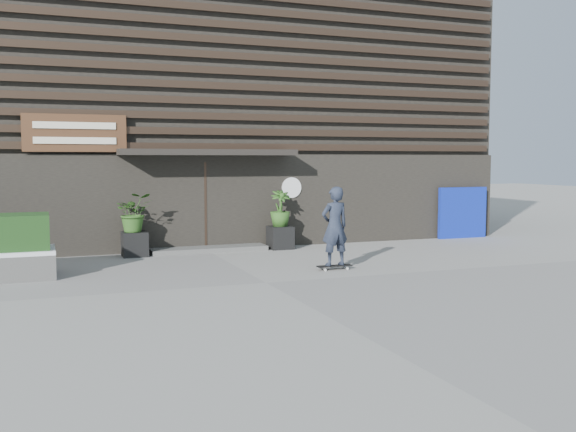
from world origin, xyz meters
name	(u,v)px	position (x,y,z in m)	size (l,w,h in m)	color
ground	(266,283)	(0.00, 0.00, 0.00)	(80.00, 80.00, 0.00)	gray
entrance_step	(209,249)	(0.00, 4.60, 0.06)	(3.00, 0.80, 0.12)	#4C4C4A
planter_pot_left	(135,244)	(-1.90, 4.40, 0.30)	(0.60, 0.60, 0.60)	black
bamboo_left	(134,212)	(-1.90, 4.40, 1.08)	(0.86, 0.75, 0.96)	#2D591E
planter_pot_right	(280,238)	(1.90, 4.40, 0.30)	(0.60, 0.60, 0.60)	black
bamboo_right	(280,208)	(1.90, 4.40, 1.08)	(0.54, 0.54, 0.96)	#2D591E
blue_tarp	(462,213)	(7.86, 4.70, 0.77)	(1.63, 0.12, 1.53)	#0B1D97
building	(168,110)	(0.00, 9.96, 3.99)	(18.00, 11.00, 8.00)	black
skateboarder	(335,226)	(1.86, 0.89, 0.94)	(0.78, 0.46, 1.79)	black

